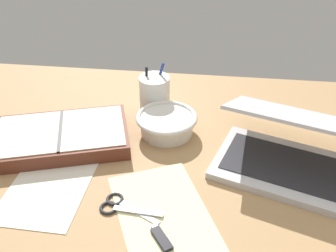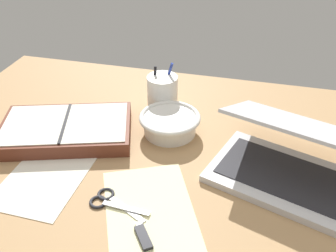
{
  "view_description": "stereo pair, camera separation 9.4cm",
  "coord_description": "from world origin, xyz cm",
  "px_view_note": "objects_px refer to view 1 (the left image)",
  "views": [
    {
      "loc": [
        9.0,
        -70.84,
        62.43
      ],
      "look_at": [
        -0.58,
        6.33,
        9.0
      ],
      "focal_mm": 40.0,
      "sensor_mm": 36.0,
      "label": 1
    },
    {
      "loc": [
        18.26,
        -69.11,
        62.43
      ],
      "look_at": [
        -0.58,
        6.33,
        9.0
      ],
      "focal_mm": 40.0,
      "sensor_mm": 36.0,
      "label": 2
    }
  ],
  "objects_px": {
    "pen_cup": "(155,94)",
    "planner": "(62,137)",
    "bowl": "(167,123)",
    "scissors": "(119,206)",
    "laptop": "(291,151)"
  },
  "relations": [
    {
      "from": "pen_cup",
      "to": "planner",
      "type": "height_order",
      "value": "pen_cup"
    },
    {
      "from": "bowl",
      "to": "planner",
      "type": "height_order",
      "value": "bowl"
    },
    {
      "from": "scissors",
      "to": "bowl",
      "type": "bearing_deg",
      "value": 92.79
    },
    {
      "from": "bowl",
      "to": "planner",
      "type": "distance_m",
      "value": 0.28
    },
    {
      "from": "laptop",
      "to": "planner",
      "type": "relative_size",
      "value": 1.03
    },
    {
      "from": "bowl",
      "to": "pen_cup",
      "type": "xyz_separation_m",
      "value": [
        -0.05,
        0.11,
        0.02
      ]
    },
    {
      "from": "laptop",
      "to": "planner",
      "type": "height_order",
      "value": "laptop"
    },
    {
      "from": "pen_cup",
      "to": "laptop",
      "type": "bearing_deg",
      "value": -30.85
    },
    {
      "from": "scissors",
      "to": "pen_cup",
      "type": "bearing_deg",
      "value": 103.46
    },
    {
      "from": "bowl",
      "to": "pen_cup",
      "type": "bearing_deg",
      "value": 114.28
    },
    {
      "from": "laptop",
      "to": "scissors",
      "type": "relative_size",
      "value": 2.89
    },
    {
      "from": "bowl",
      "to": "scissors",
      "type": "height_order",
      "value": "bowl"
    },
    {
      "from": "planner",
      "to": "pen_cup",
      "type": "bearing_deg",
      "value": 24.39
    },
    {
      "from": "laptop",
      "to": "pen_cup",
      "type": "distance_m",
      "value": 0.43
    },
    {
      "from": "bowl",
      "to": "pen_cup",
      "type": "height_order",
      "value": "pen_cup"
    }
  ]
}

